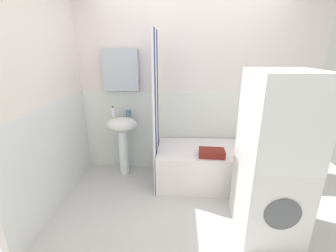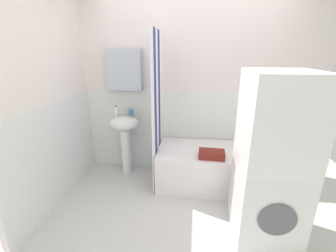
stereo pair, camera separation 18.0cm
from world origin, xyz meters
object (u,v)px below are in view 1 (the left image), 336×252
at_px(sink, 123,133).
at_px(bathtub, 211,165).
at_px(towel_folded, 212,153).
at_px(washer_dryer_stack, 274,159).
at_px(soap_dispenser, 113,112).
at_px(toothbrush_cup, 128,113).
at_px(lotion_bottle, 246,135).
at_px(conditioner_bottle, 253,136).

relative_size(sink, bathtub, 0.60).
relative_size(bathtub, towel_folded, 4.62).
bearing_deg(washer_dryer_stack, towel_folded, 127.51).
height_order(soap_dispenser, towel_folded, soap_dispenser).
bearing_deg(toothbrush_cup, sink, -138.30).
height_order(sink, bathtub, sink).
bearing_deg(lotion_bottle, soap_dispenser, -178.29).
xyz_separation_m(toothbrush_cup, washer_dryer_stack, (1.60, -1.12, -0.12)).
bearing_deg(washer_dryer_stack, bathtub, 117.19).
height_order(toothbrush_cup, lotion_bottle, toothbrush_cup).
height_order(sink, washer_dryer_stack, washer_dryer_stack).
distance_m(soap_dispenser, washer_dryer_stack, 2.11).
xyz_separation_m(soap_dispenser, bathtub, (1.37, -0.22, -0.69)).
distance_m(toothbrush_cup, bathtub, 1.36).
distance_m(conditioner_bottle, towel_folded, 0.85).
relative_size(conditioner_bottle, towel_folded, 0.52).
xyz_separation_m(soap_dispenser, conditioner_bottle, (1.99, 0.08, -0.36)).
xyz_separation_m(bathtub, lotion_bottle, (0.52, 0.28, 0.36)).
relative_size(bathtub, washer_dryer_stack, 0.90).
bearing_deg(bathtub, lotion_bottle, 28.22).
bearing_deg(lotion_bottle, conditioner_bottle, 12.66).
relative_size(toothbrush_cup, washer_dryer_stack, 0.05).
relative_size(soap_dispenser, toothbrush_cup, 1.73).
xyz_separation_m(sink, conditioner_bottle, (1.87, 0.12, -0.05)).
xyz_separation_m(bathtub, conditioner_bottle, (0.62, 0.30, 0.33)).
bearing_deg(lotion_bottle, washer_dryer_stack, -94.12).
distance_m(toothbrush_cup, conditioner_bottle, 1.82).
height_order(sink, soap_dispenser, soap_dispenser).
height_order(soap_dispenser, washer_dryer_stack, washer_dryer_stack).
height_order(toothbrush_cup, towel_folded, toothbrush_cup).
relative_size(bathtub, conditioner_bottle, 8.89).
bearing_deg(sink, towel_folded, -19.22).
bearing_deg(sink, bathtub, -8.43).
height_order(bathtub, lotion_bottle, lotion_bottle).
relative_size(soap_dispenser, towel_folded, 0.48).
height_order(towel_folded, washer_dryer_stack, washer_dryer_stack).
bearing_deg(sink, toothbrush_cup, 41.70).
bearing_deg(washer_dryer_stack, soap_dispenser, 149.19).
xyz_separation_m(towel_folded, washer_dryer_stack, (0.47, -0.62, 0.25)).
relative_size(sink, soap_dispenser, 5.78).
bearing_deg(lotion_bottle, toothbrush_cup, -179.28).
bearing_deg(washer_dryer_stack, toothbrush_cup, 145.18).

